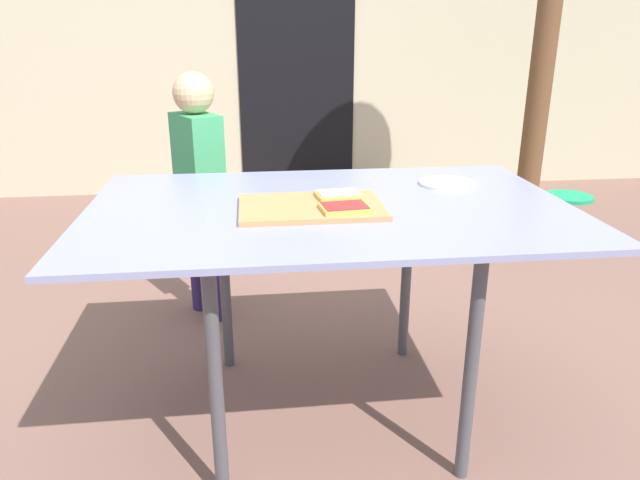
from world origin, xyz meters
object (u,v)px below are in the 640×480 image
at_px(dining_table, 330,226).
at_px(child_left, 200,182).
at_px(plate_white_right, 447,183).
at_px(cutting_board, 311,207).
at_px(pizza_slice_far_right, 339,195).
at_px(garden_hose_coil, 569,197).
at_px(pizza_slice_near_right, 345,208).

relative_size(dining_table, child_left, 1.34).
distance_m(plate_white_right, child_left, 1.09).
xyz_separation_m(cutting_board, child_left, (-0.40, 0.86, -0.13)).
bearing_deg(cutting_board, dining_table, 33.92).
distance_m(pizza_slice_far_right, garden_hose_coil, 3.37).
xyz_separation_m(cutting_board, garden_hose_coil, (2.29, 2.51, -0.74)).
bearing_deg(child_left, garden_hose_coil, 31.61).
bearing_deg(garden_hose_coil, pizza_slice_far_right, -131.95).
bearing_deg(garden_hose_coil, dining_table, -132.05).
bearing_deg(dining_table, garden_hose_coil, 47.95).
bearing_deg(pizza_slice_far_right, dining_table, -140.46).
xyz_separation_m(plate_white_right, garden_hose_coil, (1.79, 2.27, -0.74)).
bearing_deg(cutting_board, plate_white_right, 25.57).
bearing_deg(pizza_slice_near_right, dining_table, 104.14).
height_order(dining_table, garden_hose_coil, dining_table).
distance_m(pizza_slice_near_right, pizza_slice_far_right, 0.14).
bearing_deg(plate_white_right, garden_hose_coil, 51.75).
bearing_deg(plate_white_right, pizza_slice_far_right, -157.13).
relative_size(pizza_slice_far_right, plate_white_right, 0.77).
bearing_deg(dining_table, child_left, 119.42).
bearing_deg(dining_table, pizza_slice_far_right, 39.54).
relative_size(plate_white_right, child_left, 0.18).
bearing_deg(plate_white_right, dining_table, -155.74).
height_order(cutting_board, pizza_slice_far_right, pizza_slice_far_right).
height_order(dining_table, child_left, child_left).
bearing_deg(pizza_slice_far_right, cutting_board, -144.11).
xyz_separation_m(dining_table, child_left, (-0.46, 0.81, -0.05)).
bearing_deg(child_left, cutting_board, -65.10).
bearing_deg(dining_table, pizza_slice_near_right, -75.86).
height_order(pizza_slice_far_right, garden_hose_coil, pizza_slice_far_right).
relative_size(pizza_slice_far_right, garden_hose_coil, 0.41).
bearing_deg(plate_white_right, cutting_board, -154.43).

